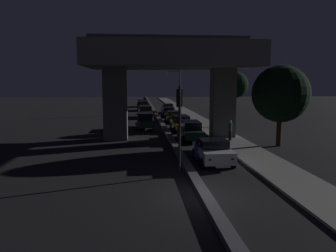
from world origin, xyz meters
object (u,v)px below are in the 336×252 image
object	(u,v)px
street_lamp	(178,87)
motorcycle_black_filtering_mid	(179,136)
car_dark_green_fourth	(174,116)
car_grey_third_oncoming	(143,105)
car_dark_red_sixth	(168,108)
car_taxi_yellow_third	(181,123)
car_taxi_yellow_second_oncoming	(145,112)
traffic_light_left_of_median	(179,115)
motorcycle_blue_filtering_near	(197,154)
car_dark_green_fourth_oncoming	(142,103)
car_dark_green_lead_oncoming	(146,120)
car_dark_blue_fifth	(168,112)
car_dark_green_second	(191,130)
pedestrian_on_sidewalk	(230,130)
car_white_lead	(213,151)

from	to	relation	value
street_lamp	motorcycle_black_filtering_mid	world-z (taller)	street_lamp
car_dark_green_fourth	car_grey_third_oncoming	bearing A→B (deg)	10.33
motorcycle_black_filtering_mid	car_dark_red_sixth	bearing A→B (deg)	-7.63
street_lamp	car_taxi_yellow_third	xyz separation A→B (m)	(-2.03, -19.55, -3.42)
street_lamp	car_dark_green_fourth	world-z (taller)	street_lamp
car_taxi_yellow_second_oncoming	motorcycle_black_filtering_mid	distance (m)	20.78
traffic_light_left_of_median	street_lamp	size ratio (longest dim) A/B	0.70
street_lamp	motorcycle_blue_filtering_near	size ratio (longest dim) A/B	3.74
street_lamp	car_dark_red_sixth	size ratio (longest dim) A/B	1.59
car_grey_third_oncoming	car_dark_green_fourth_oncoming	world-z (taller)	car_grey_third_oncoming
car_dark_green_lead_oncoming	motorcycle_blue_filtering_near	bearing A→B (deg)	12.77
car_dark_blue_fifth	car_grey_third_oncoming	distance (m)	11.73
car_dark_green_fourth	car_dark_green_fourth_oncoming	distance (m)	27.18
car_dark_blue_fifth	motorcycle_blue_filtering_near	bearing A→B (deg)	178.10
car_dark_green_second	motorcycle_blue_filtering_near	bearing A→B (deg)	173.97
car_dark_green_fourth	car_dark_green_lead_oncoming	xyz separation A→B (m)	(-3.75, -5.65, 0.15)
car_taxi_yellow_second_oncoming	pedestrian_on_sidewalk	distance (m)	21.26
car_white_lead	car_grey_third_oncoming	world-z (taller)	car_grey_third_oncoming
car_white_lead	car_taxi_yellow_third	world-z (taller)	car_taxi_yellow_third
car_taxi_yellow_third	motorcycle_black_filtering_mid	xyz separation A→B (m)	(-1.14, -7.58, -0.22)
car_dark_green_second	car_dark_green_fourth_oncoming	size ratio (longest dim) A/B	1.12
car_dark_blue_fifth	car_grey_third_oncoming	size ratio (longest dim) A/B	0.91
pedestrian_on_sidewalk	car_dark_green_fourth	bearing A→B (deg)	102.58
car_white_lead	car_taxi_yellow_second_oncoming	distance (m)	27.67
car_dark_green_fourth_oncoming	pedestrian_on_sidewalk	distance (m)	42.09
car_dark_green_fourth_oncoming	motorcycle_blue_filtering_near	xyz separation A→B (m)	(2.87, -48.60, -0.16)
car_dark_blue_fifth	car_dark_green_lead_oncoming	size ratio (longest dim) A/B	0.84
car_taxi_yellow_second_oncoming	pedestrian_on_sidewalk	bearing A→B (deg)	16.80
traffic_light_left_of_median	car_dark_green_fourth_oncoming	distance (m)	51.29
car_white_lead	car_dark_blue_fifth	xyz separation A→B (m)	(-0.17, 28.36, -0.05)
motorcycle_black_filtering_mid	car_dark_blue_fifth	bearing A→B (deg)	-7.28
motorcycle_blue_filtering_near	pedestrian_on_sidewalk	xyz separation A→B (m)	(4.18, 7.10, 0.42)
car_dark_green_second	motorcycle_black_filtering_mid	size ratio (longest dim) A/B	2.75
car_dark_green_fourth	car_dark_green_fourth_oncoming	bearing A→B (deg)	6.63
car_dark_blue_fifth	car_taxi_yellow_third	bearing A→B (deg)	179.91
car_dark_green_second	car_taxi_yellow_second_oncoming	size ratio (longest dim) A/B	0.98
motorcycle_blue_filtering_near	street_lamp	bearing A→B (deg)	-1.25
car_taxi_yellow_third	pedestrian_on_sidewalk	size ratio (longest dim) A/B	2.55
car_taxi_yellow_second_oncoming	pedestrian_on_sidewalk	xyz separation A→B (m)	(6.78, -20.15, 0.14)
car_taxi_yellow_second_oncoming	car_grey_third_oncoming	world-z (taller)	car_grey_third_oncoming
street_lamp	car_grey_third_oncoming	distance (m)	8.63
traffic_light_left_of_median	motorcycle_black_filtering_mid	bearing A→B (deg)	82.71
car_white_lead	car_dark_green_second	distance (m)	8.56
car_dark_green_fourth_oncoming	traffic_light_left_of_median	bearing A→B (deg)	2.56
street_lamp	car_taxi_yellow_second_oncoming	world-z (taller)	street_lamp
traffic_light_left_of_median	car_taxi_yellow_second_oncoming	distance (m)	29.99
car_dark_red_sixth	motorcycle_blue_filtering_near	distance (m)	34.18
street_lamp	motorcycle_black_filtering_mid	size ratio (longest dim) A/B	4.15
car_dark_green_fourth	car_dark_green_lead_oncoming	size ratio (longest dim) A/B	0.99
car_dark_green_fourth_oncoming	motorcycle_blue_filtering_near	distance (m)	48.69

